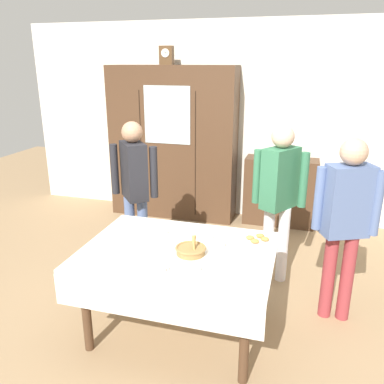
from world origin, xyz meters
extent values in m
plane|color=#997A56|center=(0.00, 0.00, 0.00)|extent=(12.00, 12.00, 0.00)
cube|color=silver|center=(0.00, 2.65, 1.35)|extent=(6.40, 0.10, 2.70)
cylinder|color=#4C3321|center=(-0.61, -0.61, 0.36)|extent=(0.07, 0.07, 0.72)
cylinder|color=#4C3321|center=(0.61, -0.61, 0.36)|extent=(0.07, 0.07, 0.72)
cylinder|color=#4C3321|center=(-0.61, 0.21, 0.36)|extent=(0.07, 0.07, 0.72)
cylinder|color=#4C3321|center=(0.61, 0.21, 0.36)|extent=(0.07, 0.07, 0.72)
cube|color=white|center=(0.00, -0.20, 0.74)|extent=(1.50, 1.11, 0.03)
cube|color=white|center=(0.00, -0.75, 0.60)|extent=(1.50, 0.01, 0.24)
cube|color=#4C3321|center=(-0.90, 2.35, 1.06)|extent=(1.78, 0.45, 2.12)
cube|color=silver|center=(-0.90, 2.13, 1.48)|extent=(0.64, 0.01, 0.76)
cube|color=black|center=(-1.29, 2.13, 0.95)|extent=(0.01, 0.01, 1.69)
cube|color=black|center=(-0.51, 2.13, 0.95)|extent=(0.01, 0.01, 1.69)
cube|color=brown|center=(-0.97, 2.35, 2.24)|extent=(0.18, 0.10, 0.24)
cylinder|color=white|center=(-0.97, 2.30, 2.27)|extent=(0.11, 0.01, 0.11)
cube|color=black|center=(-0.97, 2.30, 2.28)|extent=(0.00, 0.00, 0.04)
cube|color=black|center=(-0.95, 2.30, 2.27)|extent=(0.05, 0.00, 0.00)
cube|color=#4C3321|center=(0.62, 2.41, 0.46)|extent=(0.96, 0.35, 0.93)
cube|color=#B29333|center=(0.62, 2.41, 0.94)|extent=(0.14, 0.20, 0.02)
cube|color=#2D5184|center=(0.62, 2.41, 0.96)|extent=(0.14, 0.19, 0.02)
cube|color=#3D754C|center=(0.62, 2.41, 0.98)|extent=(0.14, 0.18, 0.02)
cylinder|color=white|center=(0.32, -0.09, 0.76)|extent=(0.13, 0.13, 0.01)
cylinder|color=white|center=(0.32, -0.09, 0.79)|extent=(0.08, 0.08, 0.05)
torus|color=white|center=(0.35, -0.09, 0.79)|extent=(0.04, 0.01, 0.04)
cylinder|color=#47230F|center=(0.32, -0.09, 0.81)|extent=(0.06, 0.06, 0.01)
cylinder|color=white|center=(0.23, -0.52, 0.76)|extent=(0.13, 0.13, 0.01)
cylinder|color=white|center=(0.23, -0.52, 0.79)|extent=(0.08, 0.08, 0.05)
torus|color=white|center=(0.27, -0.52, 0.79)|extent=(0.04, 0.01, 0.04)
cylinder|color=white|center=(0.00, -0.59, 0.76)|extent=(0.13, 0.13, 0.01)
cylinder|color=white|center=(0.00, -0.59, 0.79)|extent=(0.08, 0.08, 0.05)
torus|color=white|center=(0.04, -0.59, 0.79)|extent=(0.04, 0.01, 0.04)
cylinder|color=#47230F|center=(0.00, -0.59, 0.81)|extent=(0.06, 0.06, 0.01)
cylinder|color=white|center=(-0.19, 0.00, 0.76)|extent=(0.13, 0.13, 0.01)
cylinder|color=white|center=(-0.19, 0.00, 0.79)|extent=(0.08, 0.08, 0.05)
torus|color=white|center=(-0.15, 0.00, 0.79)|extent=(0.04, 0.01, 0.04)
cylinder|color=white|center=(0.19, 0.02, 0.76)|extent=(0.13, 0.13, 0.01)
cylinder|color=white|center=(0.19, 0.02, 0.79)|extent=(0.08, 0.08, 0.05)
torus|color=white|center=(0.23, 0.02, 0.79)|extent=(0.04, 0.01, 0.04)
cylinder|color=#9E7542|center=(0.12, -0.24, 0.78)|extent=(0.22, 0.22, 0.05)
torus|color=#9E7542|center=(0.12, -0.24, 0.80)|extent=(0.24, 0.24, 0.02)
cylinder|color=tan|center=(0.14, -0.26, 0.85)|extent=(0.04, 0.04, 0.12)
cylinder|color=tan|center=(0.15, -0.24, 0.85)|extent=(0.02, 0.03, 0.12)
cylinder|color=tan|center=(0.14, -0.23, 0.85)|extent=(0.03, 0.03, 0.12)
cylinder|color=white|center=(0.58, 0.12, 0.76)|extent=(0.28, 0.28, 0.01)
ellipsoid|color=#BC7F3D|center=(0.64, 0.12, 0.78)|extent=(0.07, 0.05, 0.04)
ellipsoid|color=#BC7F3D|center=(0.60, 0.17, 0.78)|extent=(0.07, 0.05, 0.04)
ellipsoid|color=#BC7F3D|center=(0.52, 0.11, 0.78)|extent=(0.07, 0.05, 0.04)
ellipsoid|color=#BC7F3D|center=(0.57, 0.06, 0.78)|extent=(0.07, 0.05, 0.04)
cube|color=silver|center=(-0.53, -0.30, 0.76)|extent=(0.10, 0.01, 0.00)
ellipsoid|color=silver|center=(-0.47, -0.30, 0.76)|extent=(0.03, 0.02, 0.01)
cube|color=silver|center=(-0.35, 0.05, 0.76)|extent=(0.10, 0.01, 0.00)
ellipsoid|color=silver|center=(-0.30, 0.05, 0.76)|extent=(0.03, 0.02, 0.01)
cylinder|color=silver|center=(0.61, 0.87, 0.40)|extent=(0.11, 0.11, 0.79)
cylinder|color=silver|center=(0.76, 0.87, 0.40)|extent=(0.11, 0.11, 0.79)
cube|color=#33704C|center=(0.69, 0.87, 1.09)|extent=(0.36, 0.41, 0.60)
sphere|color=#DBB293|center=(0.69, 0.87, 1.50)|extent=(0.22, 0.22, 0.22)
cylinder|color=#33704C|center=(0.47, 0.87, 1.09)|extent=(0.08, 0.08, 0.54)
cylinder|color=#33704C|center=(0.91, 0.87, 1.09)|extent=(0.08, 0.08, 0.54)
cylinder|color=slate|center=(-0.86, 0.76, 0.39)|extent=(0.11, 0.11, 0.79)
cylinder|color=slate|center=(-0.71, 0.76, 0.39)|extent=(0.11, 0.11, 0.79)
cube|color=#232328|center=(-0.79, 0.76, 1.08)|extent=(0.38, 0.41, 0.59)
sphere|color=tan|center=(-0.79, 0.76, 1.49)|extent=(0.21, 0.21, 0.21)
cylinder|color=#232328|center=(-1.01, 0.76, 1.08)|extent=(0.08, 0.08, 0.53)
cylinder|color=#232328|center=(-0.57, 0.76, 1.08)|extent=(0.08, 0.08, 0.53)
cylinder|color=#933338|center=(1.19, 0.36, 0.40)|extent=(0.11, 0.11, 0.79)
cylinder|color=#933338|center=(1.34, 0.36, 0.40)|extent=(0.11, 0.11, 0.79)
cube|color=slate|center=(1.26, 0.36, 1.09)|extent=(0.41, 0.33, 0.59)
sphere|color=tan|center=(1.26, 0.36, 1.49)|extent=(0.21, 0.21, 0.21)
cylinder|color=slate|center=(1.04, 0.36, 1.09)|extent=(0.08, 0.08, 0.54)
cylinder|color=slate|center=(1.48, 0.36, 1.09)|extent=(0.08, 0.08, 0.54)
camera|label=1|loc=(0.88, -2.87, 2.16)|focal=36.93mm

